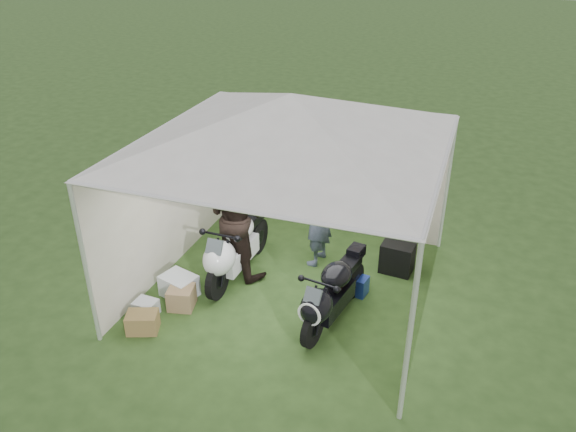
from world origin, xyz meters
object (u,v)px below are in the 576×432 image
person_dark_jacket (237,215)px  crate_2 (146,308)px  crate_0 (179,286)px  canopy_tent (292,124)px  person_blue_jacket (318,215)px  crate_3 (143,322)px  motorcycle_black (331,293)px  equipment_box (397,257)px  motorcycle_white (235,246)px  paddock_stand (354,284)px  crate_1 (181,297)px

person_dark_jacket → crate_2: (-0.79, -1.47, -0.89)m
crate_0 → crate_2: size_ratio=1.61×
person_dark_jacket → canopy_tent: bearing=-171.2°
person_blue_jacket → crate_3: bearing=-28.8°
canopy_tent → crate_2: size_ratio=18.29×
motorcycle_black → crate_3: (-2.35, -1.02, -0.36)m
person_dark_jacket → person_blue_jacket: person_dark_jacket is taller
person_blue_jacket → equipment_box: bearing=103.1°
motorcycle_white → person_dark_jacket: size_ratio=0.99×
canopy_tent → motorcycle_white: 2.22m
paddock_stand → person_blue_jacket: bearing=140.2°
motorcycle_black → crate_3: bearing=-146.2°
paddock_stand → equipment_box: 0.95m
person_dark_jacket → crate_2: bearing=77.7°
canopy_tent → crate_0: (-1.48, -0.79, -2.41)m
person_dark_jacket → crate_0: person_dark_jacket is taller
paddock_stand → person_dark_jacket: 2.05m
paddock_stand → crate_3: paddock_stand is taller
canopy_tent → crate_0: size_ratio=11.35×
crate_1 → crate_2: 0.51m
motorcycle_white → person_blue_jacket: 1.40m
crate_1 → crate_3: size_ratio=0.86×
motorcycle_white → equipment_box: bearing=25.1°
crate_1 → crate_0: bearing=125.6°
canopy_tent → person_blue_jacket: canopy_tent is taller
person_dark_jacket → motorcycle_black: bearing=171.6°
canopy_tent → equipment_box: 2.90m
crate_0 → crate_1: size_ratio=1.40×
motorcycle_white → motorcycle_black: 1.81m
crate_2 → crate_3: bearing=-64.9°
paddock_stand → crate_0: bearing=-158.9°
crate_1 → crate_2: (-0.38, -0.33, -0.05)m
canopy_tent → crate_1: bearing=-142.0°
paddock_stand → motorcycle_black: bearing=-100.3°
paddock_stand → person_blue_jacket: person_blue_jacket is taller
motorcycle_black → crate_1: size_ratio=5.05×
paddock_stand → person_dark_jacket: person_dark_jacket is taller
crate_2 → paddock_stand: bearing=29.7°
person_dark_jacket → equipment_box: (2.36, 0.85, -0.76)m
motorcycle_white → crate_3: (-0.65, -1.63, -0.41)m
motorcycle_black → motorcycle_white: bearing=170.6°
canopy_tent → crate_0: canopy_tent is taller
motorcycle_white → paddock_stand: (1.85, 0.20, -0.40)m
paddock_stand → equipment_box: size_ratio=0.78×
equipment_box → crate_3: 3.99m
motorcycle_white → crate_1: 1.13m
motorcycle_white → crate_3: size_ratio=4.82×
person_blue_jacket → canopy_tent: bearing=-6.1°
person_blue_jacket → person_dark_jacket: bearing=-51.6°
motorcycle_black → equipment_box: motorcycle_black is taller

